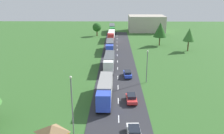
{
  "coord_description": "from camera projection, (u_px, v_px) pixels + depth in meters",
  "views": [
    {
      "loc": [
        -0.54,
        -23.55,
        19.55
      ],
      "look_at": [
        -1.39,
        28.94,
        2.68
      ],
      "focal_mm": 37.7,
      "sensor_mm": 36.0,
      "label": 1
    }
  ],
  "objects": [
    {
      "name": "tree_oak",
      "position": [
        97.0,
        27.0,
        107.43
      ],
      "size": [
        3.93,
        3.93,
        5.96
      ],
      "color": "#513823",
      "rests_on": "ground"
    },
    {
      "name": "car_lead",
      "position": [
        134.0,
        132.0,
        32.88
      ],
      "size": [
        2.0,
        4.13,
        1.49
      ],
      "color": "white",
      "rests_on": "road"
    },
    {
      "name": "lane_marking_centre",
      "position": [
        118.0,
        87.0,
        50.2
      ],
      "size": [
        0.16,
        124.53,
        0.01
      ],
      "color": "white",
      "rests_on": "road"
    },
    {
      "name": "truck_lead",
      "position": [
        105.0,
        89.0,
        43.93
      ],
      "size": [
        2.64,
        11.95,
        3.6
      ],
      "color": "blue",
      "rests_on": "road"
    },
    {
      "name": "truck_fourth",
      "position": [
        111.0,
        35.0,
        98.81
      ],
      "size": [
        2.81,
        13.08,
        3.56
      ],
      "color": "red",
      "rests_on": "road"
    },
    {
      "name": "lamppost_second",
      "position": [
        147.0,
        65.0,
        51.75
      ],
      "size": [
        0.36,
        0.36,
        7.43
      ],
      "color": "slate",
      "rests_on": "ground"
    },
    {
      "name": "road",
      "position": [
        118.0,
        85.0,
        51.7
      ],
      "size": [
        10.0,
        140.0,
        0.06
      ],
      "primitive_type": "cube",
      "color": "#2B2B30",
      "rests_on": "ground"
    },
    {
      "name": "lamppost_lead",
      "position": [
        72.0,
        104.0,
        31.78
      ],
      "size": [
        0.36,
        0.36,
        9.1
      ],
      "color": "slate",
      "rests_on": "ground"
    },
    {
      "name": "distant_building",
      "position": [
        146.0,
        23.0,
        120.32
      ],
      "size": [
        17.95,
        13.19,
        7.96
      ],
      "primitive_type": "cube",
      "color": "#B2A899",
      "rests_on": "ground"
    },
    {
      "name": "truck_fifth",
      "position": [
        112.0,
        28.0,
        117.46
      ],
      "size": [
        2.78,
        14.88,
        3.72
      ],
      "color": "green",
      "rests_on": "road"
    },
    {
      "name": "car_third",
      "position": [
        128.0,
        74.0,
        56.15
      ],
      "size": [
        1.91,
        4.24,
        1.52
      ],
      "color": "blue",
      "rests_on": "road"
    },
    {
      "name": "truck_second",
      "position": [
        109.0,
        61.0,
        62.0
      ],
      "size": [
        2.67,
        12.38,
        3.5
      ],
      "color": "white",
      "rests_on": "road"
    },
    {
      "name": "tree_ash",
      "position": [
        160.0,
        30.0,
        87.7
      ],
      "size": [
        4.94,
        4.94,
        8.7
      ],
      "color": "#513823",
      "rests_on": "ground"
    },
    {
      "name": "truck_third",
      "position": [
        110.0,
        45.0,
        80.18
      ],
      "size": [
        2.53,
        12.16,
        3.43
      ],
      "color": "blue",
      "rests_on": "road"
    },
    {
      "name": "tree_maple",
      "position": [
        189.0,
        35.0,
        79.58
      ],
      "size": [
        3.98,
        3.98,
        7.81
      ],
      "color": "#513823",
      "rests_on": "ground"
    },
    {
      "name": "car_second",
      "position": [
        131.0,
        98.0,
        43.39
      ],
      "size": [
        1.96,
        4.02,
        1.41
      ],
      "color": "red",
      "rests_on": "road"
    }
  ]
}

